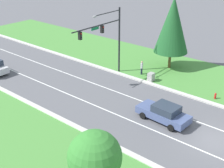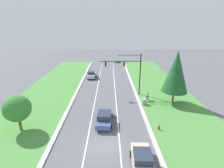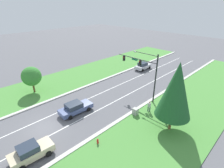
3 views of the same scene
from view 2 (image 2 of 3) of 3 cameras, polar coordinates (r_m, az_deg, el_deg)
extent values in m
plane|color=#5B5B60|center=(19.86, -2.94, -19.57)|extent=(160.00, 160.00, 0.00)
cube|color=beige|center=(20.39, 14.06, -18.75)|extent=(0.50, 90.00, 0.15)
cube|color=beige|center=(20.81, -19.57, -18.50)|extent=(0.50, 90.00, 0.15)
cube|color=#4C8E3D|center=(22.27, 27.85, -17.15)|extent=(10.00, 90.00, 0.08)
cube|color=#4C8E3D|center=(22.99, -32.61, -16.84)|extent=(10.00, 90.00, 0.08)
cube|color=white|center=(20.00, -8.41, -19.43)|extent=(0.14, 81.00, 0.01)
cube|color=white|center=(19.87, 2.58, -19.52)|extent=(0.14, 81.00, 0.01)
cylinder|color=black|center=(31.87, 9.12, 3.02)|extent=(0.20, 0.20, 7.65)
cylinder|color=black|center=(30.89, 2.66, 7.41)|extent=(7.24, 0.12, 0.12)
cube|color=#147042|center=(30.91, 1.98, 7.01)|extent=(1.10, 0.04, 0.28)
cylinder|color=black|center=(30.84, 5.76, 9.34)|extent=(3.98, 0.09, 0.09)
ellipsoid|color=gray|center=(30.69, 2.01, 9.28)|extent=(0.56, 0.28, 0.20)
cube|color=black|center=(31.04, 3.99, 6.50)|extent=(0.28, 0.32, 0.80)
sphere|color=red|center=(30.83, 4.03, 6.85)|extent=(0.16, 0.16, 0.16)
sphere|color=#2D2D2D|center=(30.88, 4.02, 6.43)|extent=(0.16, 0.16, 0.16)
sphere|color=#2D2D2D|center=(30.93, 4.01, 6.01)|extent=(0.16, 0.16, 0.16)
cube|color=black|center=(30.94, -2.07, 6.49)|extent=(0.28, 0.32, 0.80)
sphere|color=red|center=(30.73, -2.08, 6.85)|extent=(0.16, 0.16, 0.16)
sphere|color=#2D2D2D|center=(30.78, -2.08, 6.43)|extent=(0.16, 0.16, 0.16)
sphere|color=#2D2D2D|center=(30.83, -2.07, 6.00)|extent=(0.16, 0.16, 0.16)
cube|color=#475684|center=(23.45, -2.50, -11.18)|extent=(2.10, 4.79, 0.64)
cube|color=#283342|center=(22.89, -2.58, -10.14)|extent=(1.79, 2.20, 0.64)
cylinder|color=black|center=(24.82, -0.08, -10.20)|extent=(0.27, 0.62, 0.61)
cylinder|color=black|center=(24.95, -4.35, -10.09)|extent=(0.27, 0.62, 0.61)
cylinder|color=black|center=(22.31, -0.39, -13.80)|extent=(0.27, 0.62, 0.61)
cylinder|color=black|center=(22.46, -5.19, -13.65)|extent=(0.27, 0.62, 0.61)
cube|color=beige|center=(17.40, 9.75, -23.40)|extent=(1.97, 4.19, 0.75)
cube|color=#283342|center=(16.77, 10.00, -22.22)|extent=(1.68, 1.93, 0.62)
cylinder|color=black|center=(18.73, 11.98, -21.52)|extent=(0.27, 0.64, 0.63)
cylinder|color=black|center=(18.51, 6.27, -21.72)|extent=(0.27, 0.64, 0.63)
cube|color=silver|center=(43.18, -6.64, 2.91)|extent=(1.81, 4.24, 0.71)
cube|color=#283342|center=(42.76, -6.71, 3.70)|extent=(1.61, 1.92, 0.65)
cylinder|color=black|center=(44.44, -5.33, 2.94)|extent=(0.25, 0.64, 0.63)
cylinder|color=black|center=(44.63, -7.55, 2.92)|extent=(0.25, 0.64, 0.63)
cylinder|color=black|center=(41.94, -5.64, 1.97)|extent=(0.25, 0.64, 0.63)
cylinder|color=black|center=(42.14, -7.98, 1.96)|extent=(0.25, 0.64, 0.63)
cube|color=#9E9E99|center=(28.84, 10.43, -5.78)|extent=(0.70, 0.60, 1.02)
cylinder|color=#232842|center=(30.72, 11.22, -4.45)|extent=(0.14, 0.14, 0.84)
cylinder|color=#232842|center=(30.84, 11.64, -4.38)|extent=(0.14, 0.14, 0.84)
cube|color=#B7B7BC|center=(30.51, 11.52, -3.17)|extent=(0.43, 0.33, 0.60)
sphere|color=tan|center=(30.35, 11.57, -2.40)|extent=(0.22, 0.22, 0.22)
cylinder|color=red|center=(22.86, 15.10, -13.75)|extent=(0.20, 0.20, 0.55)
sphere|color=red|center=(22.68, 15.17, -13.03)|extent=(0.18, 0.18, 0.18)
cylinder|color=red|center=(22.81, 14.80, -13.71)|extent=(0.10, 0.09, 0.09)
cylinder|color=red|center=(22.87, 15.40, -13.67)|extent=(0.10, 0.09, 0.09)
cylinder|color=brown|center=(30.40, 19.29, -4.11)|extent=(0.32, 0.32, 2.13)
cone|color=#1E5628|center=(29.09, 20.19, 3.77)|extent=(4.07, 4.07, 6.50)
cylinder|color=brown|center=(24.55, -27.81, -11.39)|extent=(0.32, 0.32, 1.75)
sphere|color=#388433|center=(23.66, -28.57, -6.99)|extent=(3.21, 3.21, 3.21)
camera|label=1|loc=(23.20, -71.33, 11.33)|focal=50.00mm
camera|label=3|loc=(19.84, 63.99, 14.00)|focal=28.00mm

